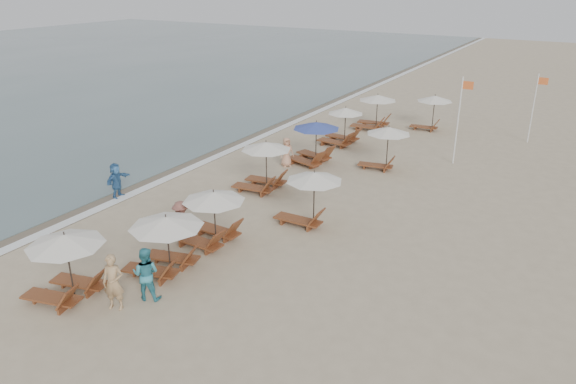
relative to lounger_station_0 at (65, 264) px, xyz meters
The scene contains 20 objects.
ground 7.15m from the lounger_station_0, 21.55° to the left, with size 160.00×160.00×0.00m, color tan.
wet_sand_band 13.97m from the lounger_station_0, 115.25° to the left, with size 3.20×140.00×0.01m, color #6B5E4C.
foam_line 13.47m from the lounger_station_0, 110.22° to the left, with size 0.50×140.00×0.02m, color white.
lounger_station_0 is the anchor object (origin of this frame).
lounger_station_1 3.08m from the lounger_station_0, 61.70° to the left, with size 2.66×2.45×2.07m.
lounger_station_2 5.35m from the lounger_station_0, 73.85° to the left, with size 2.60×2.29×2.11m.
lounger_station_3 10.64m from the lounger_station_0, 88.85° to the left, with size 2.60×2.26×2.34m.
lounger_station_4 15.15m from the lounger_station_0, 88.48° to the left, with size 2.78×2.45×2.28m.
lounger_station_5 19.08m from the lounger_station_0, 89.34° to the left, with size 2.56×2.07×2.22m.
lounger_station_6 23.24m from the lounger_station_0, 88.62° to the left, with size 2.74×2.40×2.24m.
inland_station_0 9.15m from the lounger_station_0, 65.29° to the left, with size 2.66×2.24×2.22m.
inland_station_1 16.63m from the lounger_station_0, 76.15° to the left, with size 2.56×2.24×2.22m.
inland_station_2 25.09m from the lounger_station_0, 81.22° to the left, with size 2.52×2.24×2.22m.
beachgoer_near 1.70m from the lounger_station_0, 11.54° to the left, with size 0.65×0.43×1.78m, color tan.
beachgoer_mid_a 2.44m from the lounger_station_0, 30.05° to the left, with size 0.84×0.65×1.73m, color teal.
beachgoer_mid_b 4.63m from the lounger_station_0, 82.44° to the left, with size 1.10×0.63×1.70m, color brown.
beachgoer_far_b 14.10m from the lounger_station_0, 92.09° to the left, with size 0.75×0.49×1.54m, color tan.
waterline_walker 8.25m from the lounger_station_0, 126.64° to the left, with size 1.48×0.47×1.60m, color #33659A.
flag_pole_near 20.19m from the lounger_station_0, 69.92° to the left, with size 0.59×0.08×4.56m.
flag_pole_far 26.93m from the lounger_station_0, 68.76° to the left, with size 0.59×0.08×4.07m.
Camera 1 is at (6.48, -11.54, 9.31)m, focal length 33.73 mm.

